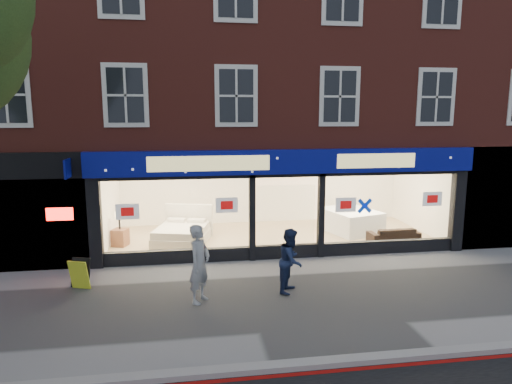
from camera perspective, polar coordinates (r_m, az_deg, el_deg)
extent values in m
plane|color=gray|center=(11.22, 7.28, -12.96)|extent=(120.00, 120.00, 0.00)
cube|color=#8C0A07|center=(8.59, 13.33, -20.68)|extent=(60.00, 0.10, 0.01)
cube|color=gray|center=(8.73, 12.82, -19.75)|extent=(60.00, 0.25, 0.12)
cube|color=tan|center=(16.04, 2.12, -5.64)|extent=(11.00, 4.50, 0.10)
cube|color=maroon|center=(17.33, 1.13, 17.54)|extent=(19.00, 8.00, 6.70)
cube|color=#080E7D|center=(13.21, 4.13, 3.82)|extent=(11.40, 0.28, 0.70)
cube|color=black|center=(13.96, 3.81, -7.40)|extent=(11.00, 0.18, 0.40)
cube|color=black|center=(13.57, -19.46, -3.64)|extent=(0.35, 0.30, 2.60)
cube|color=black|center=(15.76, 23.82, -2.09)|extent=(0.35, 0.30, 2.60)
cube|color=white|center=(13.25, -9.93, -2.87)|extent=(4.20, 0.02, 2.10)
cube|color=white|center=(14.61, 16.49, -1.94)|extent=(4.20, 0.02, 2.10)
cube|color=white|center=(13.86, 3.70, -3.44)|extent=(1.80, 0.02, 2.10)
cube|color=silver|center=(17.93, 0.80, 0.12)|extent=(11.00, 0.20, 2.60)
cube|color=#FFEAC6|center=(15.55, 2.18, 3.45)|extent=(11.00, 4.50, 0.12)
cube|color=black|center=(14.28, -27.66, -2.12)|extent=(3.80, 0.60, 3.30)
cube|color=#FF140C|center=(13.61, -23.34, -2.55)|extent=(0.70, 0.04, 0.35)
cube|color=black|center=(16.97, 29.34, -0.52)|extent=(4.00, 0.40, 3.30)
cube|color=beige|center=(15.27, -9.28, -5.74)|extent=(2.01, 2.20, 0.32)
cube|color=beige|center=(15.20, -9.31, -4.72)|extent=(1.93, 2.12, 0.23)
cube|color=beige|center=(16.10, -8.38, -3.45)|extent=(1.63, 0.55, 1.11)
cube|color=beige|center=(15.88, -9.89, -3.47)|extent=(0.66, 0.44, 0.11)
cube|color=beige|center=(15.70, -7.45, -3.56)|extent=(0.66, 0.44, 0.11)
cube|color=brown|center=(15.40, -16.61, -5.46)|extent=(0.57, 0.57, 0.55)
cube|color=white|center=(16.91, 11.69, -4.39)|extent=(2.08, 2.36, 0.26)
cube|color=white|center=(16.84, 11.72, -3.53)|extent=(2.08, 2.36, 0.26)
cube|color=white|center=(16.79, 11.75, -2.66)|extent=(2.08, 2.36, 0.26)
imported|color=black|center=(15.89, 16.81, -5.11)|extent=(1.69, 0.69, 0.49)
cube|color=#C9D625|center=(12.34, -21.15, -9.51)|extent=(0.57, 0.47, 0.76)
imported|color=#979A9E|center=(10.68, -7.08, -8.88)|extent=(0.73, 0.80, 1.83)
imported|color=#192447|center=(11.27, 4.39, -8.50)|extent=(0.89, 0.96, 1.58)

